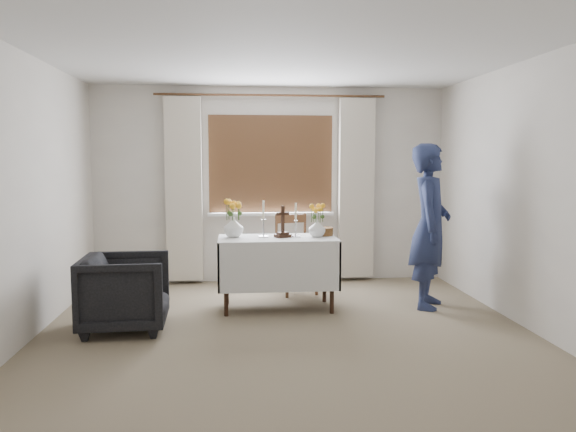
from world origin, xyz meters
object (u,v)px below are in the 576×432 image
object	(u,v)px
armchair	(125,292)
flower_vase_left	(233,227)
flower_vase_right	(317,228)
altar_table	(278,273)
person	(430,226)
wooden_chair	(296,254)
wooden_cross	(283,222)

from	to	relation	value
armchair	flower_vase_left	world-z (taller)	flower_vase_left
flower_vase_left	flower_vase_right	distance (m)	0.88
altar_table	flower_vase_right	distance (m)	0.63
altar_table	flower_vase_left	xyz separation A→B (m)	(-0.46, 0.08, 0.49)
armchair	altar_table	bearing A→B (deg)	-69.61
person	flower_vase_right	size ratio (longest dim) A/B	9.38
altar_table	wooden_chair	xyz separation A→B (m)	(0.27, 0.68, 0.08)
altar_table	wooden_cross	distance (m)	0.55
wooden_cross	flower_vase_left	bearing A→B (deg)	147.69
armchair	wooden_cross	xyz separation A→B (m)	(1.51, 0.62, 0.57)
armchair	wooden_cross	size ratio (longest dim) A/B	2.34
altar_table	wooden_chair	distance (m)	0.74
flower_vase_left	flower_vase_right	bearing A→B (deg)	-3.88
altar_table	flower_vase_right	bearing A→B (deg)	2.16
altar_table	flower_vase_left	world-z (taller)	flower_vase_left
flower_vase_right	person	bearing A→B (deg)	-3.86
armchair	wooden_cross	distance (m)	1.73
flower_vase_right	altar_table	bearing A→B (deg)	-177.84
person	wooden_cross	size ratio (longest dim) A/B	5.25
wooden_cross	flower_vase_left	distance (m)	0.52
flower_vase_left	person	bearing A→B (deg)	-3.87
wooden_cross	flower_vase_right	xyz separation A→B (m)	(0.36, 0.01, -0.07)
armchair	flower_vase_right	xyz separation A→B (m)	(1.88, 0.63, 0.50)
altar_table	person	bearing A→B (deg)	-2.31
altar_table	person	distance (m)	1.70
armchair	flower_vase_right	bearing A→B (deg)	-73.89
person	flower_vase_right	distance (m)	1.20
armchair	flower_vase_right	size ratio (longest dim) A/B	4.18
altar_table	wooden_cross	bearing A→B (deg)	5.23
altar_table	armchair	world-z (taller)	altar_table
wooden_chair	armchair	xyz separation A→B (m)	(-1.73, -1.30, -0.11)
wooden_chair	wooden_cross	world-z (taller)	wooden_cross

